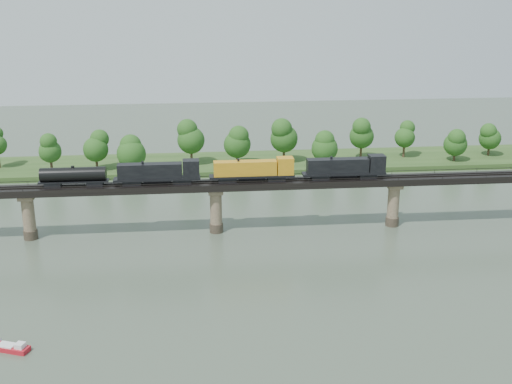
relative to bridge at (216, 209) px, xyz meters
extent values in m
plane|color=#3A4838|center=(0.00, -30.00, -5.46)|extent=(400.00, 400.00, 0.00)
cube|color=#2B481D|center=(0.00, 55.00, -4.66)|extent=(300.00, 24.00, 1.60)
cylinder|color=#473A2D|center=(-40.00, 0.00, -4.46)|extent=(3.00, 3.00, 2.00)
cylinder|color=#8B765B|center=(-40.00, 0.00, 0.04)|extent=(2.60, 2.60, 9.00)
cube|color=#8B765B|center=(-40.00, 0.00, 4.04)|extent=(3.20, 3.20, 1.00)
cylinder|color=#473A2D|center=(0.00, 0.00, -4.46)|extent=(3.00, 3.00, 2.00)
cylinder|color=#8B765B|center=(0.00, 0.00, 0.04)|extent=(2.60, 2.60, 9.00)
cube|color=#8B765B|center=(0.00, 0.00, 4.04)|extent=(3.20, 3.20, 1.00)
cylinder|color=#473A2D|center=(40.00, 0.00, -4.46)|extent=(3.00, 3.00, 2.00)
cylinder|color=#8B765B|center=(40.00, 0.00, 0.04)|extent=(2.60, 2.60, 9.00)
cube|color=#8B765B|center=(40.00, 0.00, 4.04)|extent=(3.20, 3.20, 1.00)
cube|color=black|center=(0.00, 0.00, 5.29)|extent=(220.00, 5.00, 1.50)
cube|color=black|center=(0.00, -0.75, 6.12)|extent=(220.00, 0.12, 0.16)
cube|color=black|center=(0.00, 0.75, 6.12)|extent=(220.00, 0.12, 0.16)
cube|color=black|center=(0.00, -2.40, 6.74)|extent=(220.00, 0.10, 0.10)
cube|color=black|center=(0.00, 2.40, 6.74)|extent=(220.00, 0.10, 0.10)
cube|color=black|center=(0.00, -2.40, 6.39)|extent=(0.08, 0.08, 0.70)
cube|color=black|center=(0.00, 2.40, 6.39)|extent=(0.08, 0.08, 0.70)
cylinder|color=#382619|center=(-44.43, 46.31, -2.10)|extent=(0.70, 0.70, 3.51)
sphere|color=#1B4814|center=(-44.43, 46.31, 2.57)|extent=(6.31, 6.31, 6.31)
sphere|color=#1B4814|center=(-44.43, 46.31, 5.50)|extent=(4.73, 4.73, 4.73)
cylinder|color=#382619|center=(-32.24, 48.84, -2.19)|extent=(0.70, 0.70, 3.34)
sphere|color=#1B4814|center=(-32.24, 48.84, 2.27)|extent=(7.18, 7.18, 7.18)
sphere|color=#1B4814|center=(-32.24, 48.84, 5.06)|extent=(5.39, 5.39, 5.39)
cylinder|color=#382619|center=(-22.01, 46.15, -2.45)|extent=(0.70, 0.70, 2.83)
sphere|color=#1B4814|center=(-22.01, 46.15, 1.32)|extent=(8.26, 8.26, 8.26)
sphere|color=#1B4814|center=(-22.01, 46.15, 3.68)|extent=(6.19, 6.19, 6.19)
cylinder|color=#382619|center=(-5.04, 52.68, -1.88)|extent=(0.70, 0.70, 3.96)
sphere|color=#1B4814|center=(-5.04, 52.68, 3.41)|extent=(8.07, 8.07, 8.07)
sphere|color=#1B4814|center=(-5.04, 52.68, 6.71)|extent=(6.05, 6.05, 6.05)
cylinder|color=#382619|center=(8.52, 51.14, -2.23)|extent=(0.70, 0.70, 3.27)
sphere|color=#1B4814|center=(8.52, 51.14, 2.13)|extent=(8.03, 8.03, 8.03)
sphere|color=#1B4814|center=(8.52, 51.14, 4.85)|extent=(6.02, 6.02, 6.02)
cylinder|color=#382619|center=(22.65, 52.31, -1.90)|extent=(0.70, 0.70, 3.92)
sphere|color=#1B4814|center=(22.65, 52.31, 3.33)|extent=(8.29, 8.29, 8.29)
sphere|color=#1B4814|center=(22.65, 52.31, 6.60)|extent=(6.21, 6.21, 6.21)
cylinder|color=#382619|center=(33.59, 45.35, -2.35)|extent=(0.70, 0.70, 3.02)
sphere|color=#1B4814|center=(33.59, 45.35, 1.69)|extent=(7.74, 7.74, 7.74)
sphere|color=#1B4814|center=(33.59, 45.35, 4.21)|extent=(5.80, 5.80, 5.80)
cylinder|color=#382619|center=(46.81, 54.03, -1.96)|extent=(0.70, 0.70, 3.80)
sphere|color=#1B4814|center=(46.81, 54.03, 3.10)|extent=(7.47, 7.47, 7.47)
sphere|color=#1B4814|center=(46.81, 54.03, 6.27)|extent=(5.60, 5.60, 5.60)
cylinder|color=#382619|center=(60.48, 54.26, -2.17)|extent=(0.70, 0.70, 3.38)
sphere|color=#1B4814|center=(60.48, 54.26, 2.34)|extent=(6.23, 6.23, 6.23)
sphere|color=#1B4814|center=(60.48, 54.26, 5.16)|extent=(4.67, 4.67, 4.67)
cylinder|color=#382619|center=(74.35, 48.39, -2.47)|extent=(0.70, 0.70, 2.77)
sphere|color=#1B4814|center=(74.35, 48.39, 1.22)|extent=(7.04, 7.04, 7.04)
sphere|color=#1B4814|center=(74.35, 48.39, 3.54)|extent=(5.28, 5.28, 5.28)
cylinder|color=#382619|center=(87.62, 53.57, -2.39)|extent=(0.70, 0.70, 2.94)
sphere|color=#1B4814|center=(87.62, 53.57, 1.54)|extent=(6.73, 6.73, 6.73)
sphere|color=#1B4814|center=(87.62, 53.57, 3.99)|extent=(5.05, 5.05, 5.05)
cube|color=black|center=(33.63, 0.00, 6.57)|extent=(3.88, 2.33, 1.07)
cube|color=black|center=(22.96, 0.00, 6.57)|extent=(3.88, 2.33, 1.07)
cube|color=black|center=(28.30, 0.00, 7.25)|extent=(18.43, 2.91, 0.49)
cube|color=black|center=(26.84, 0.00, 9.05)|extent=(13.58, 2.62, 3.10)
cube|color=black|center=(35.57, 0.00, 9.34)|extent=(3.49, 2.91, 3.69)
cylinder|color=black|center=(28.30, 0.00, 6.72)|extent=(5.82, 1.36, 1.36)
cube|color=black|center=(13.26, 0.00, 6.57)|extent=(3.88, 2.33, 1.07)
cube|color=black|center=(2.59, 0.00, 6.57)|extent=(3.88, 2.33, 1.07)
cube|color=black|center=(7.92, 0.00, 7.25)|extent=(18.43, 2.91, 0.49)
cube|color=orange|center=(6.47, 0.00, 9.05)|extent=(13.58, 2.62, 3.10)
cube|color=orange|center=(15.20, 0.00, 9.34)|extent=(3.49, 2.91, 3.69)
cylinder|color=black|center=(7.92, 0.00, 6.72)|extent=(5.82, 1.36, 1.36)
cube|color=black|center=(-7.12, 0.00, 6.57)|extent=(3.88, 2.33, 1.07)
cube|color=black|center=(-17.79, 0.00, 6.57)|extent=(3.88, 2.33, 1.07)
cube|color=black|center=(-12.45, 0.00, 7.25)|extent=(18.43, 2.91, 0.49)
cube|color=black|center=(-13.91, 0.00, 9.05)|extent=(13.58, 2.62, 3.10)
cube|color=black|center=(-5.17, 0.00, 9.34)|extent=(3.49, 2.91, 3.69)
cylinder|color=black|center=(-12.45, 0.00, 6.72)|extent=(5.82, 1.36, 1.36)
cube|color=black|center=(-25.55, 0.00, 6.57)|extent=(3.40, 2.13, 1.07)
cube|color=black|center=(-34.28, 0.00, 6.57)|extent=(3.40, 2.13, 1.07)
cube|color=black|center=(-29.92, 0.00, 7.20)|extent=(14.55, 2.33, 0.29)
cylinder|color=black|center=(-29.92, 0.00, 8.76)|extent=(13.58, 2.91, 2.91)
cylinder|color=black|center=(-29.92, 0.00, 10.31)|extent=(0.68, 0.68, 0.49)
cube|color=#B1141F|center=(-32.48, -45.91, -5.09)|extent=(5.66, 3.71, 0.75)
cube|color=white|center=(-33.28, -45.60, -4.66)|extent=(2.96, 2.41, 0.27)
cube|color=white|center=(-31.09, -46.45, -4.34)|extent=(1.65, 1.65, 0.75)
camera|label=1|loc=(-4.85, -133.09, 46.04)|focal=45.00mm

